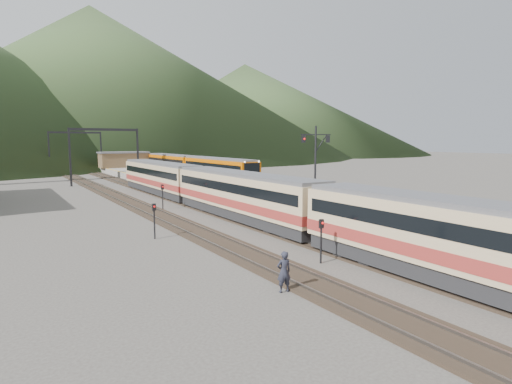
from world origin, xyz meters
TOP-DOWN VIEW (x-y plane):
  - track_main at (0.00, 40.00)m, footprint 2.60×200.00m
  - track_far at (-5.00, 40.00)m, footprint 2.60×200.00m
  - track_second at (11.50, 40.00)m, footprint 2.60×200.00m
  - platform at (5.60, 38.00)m, footprint 8.00×100.00m
  - gantry_near at (-2.85, 55.00)m, footprint 9.55×0.25m
  - gantry_far at (-2.85, 80.00)m, footprint 9.55×0.25m
  - station_shed at (5.60, 78.00)m, footprint 9.40×4.40m
  - hill_b at (30.00, 230.00)m, footprint 220.00×220.00m
  - hill_c at (110.00, 210.00)m, footprint 160.00×160.00m
  - main_train at (0.00, 20.78)m, footprint 2.80×57.56m
  - second_train at (11.50, 57.57)m, footprint 2.80×38.22m
  - signal_mast at (2.67, 15.19)m, footprint 2.12×0.77m
  - short_signal_a at (-2.53, 8.32)m, footprint 0.25×0.20m
  - short_signal_b at (-3.56, 29.14)m, footprint 0.23×0.17m
  - short_signal_c at (-7.98, 18.07)m, footprint 0.23×0.17m
  - worker at (-6.56, 5.89)m, footprint 0.68×0.49m

SIDE VIEW (x-z plane):
  - track_main at x=0.00m, z-range -0.05..0.18m
  - track_far at x=-5.00m, z-range -0.05..0.18m
  - track_second at x=11.50m, z-range -0.05..0.18m
  - platform at x=5.60m, z-range 0.00..1.00m
  - worker at x=-6.56m, z-range 0.00..1.73m
  - short_signal_a at x=-2.53m, z-range 0.33..2.60m
  - short_signal_b at x=-3.56m, z-range 0.33..2.60m
  - short_signal_c at x=-7.98m, z-range 0.33..2.60m
  - main_train at x=0.00m, z-range 0.23..3.65m
  - second_train at x=11.50m, z-range 0.23..3.65m
  - station_shed at x=5.60m, z-range 1.02..4.12m
  - signal_mast at x=2.67m, z-range 1.71..7.95m
  - gantry_near at x=-2.85m, z-range 1.59..9.59m
  - gantry_far at x=-2.85m, z-range 1.59..9.59m
  - hill_c at x=110.00m, z-range 0.00..50.00m
  - hill_b at x=30.00m, z-range 0.00..75.00m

